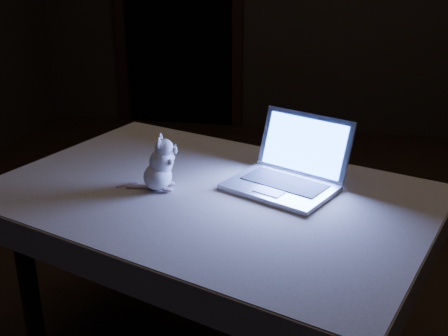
# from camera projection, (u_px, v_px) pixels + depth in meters

# --- Properties ---
(floor) EXTENTS (5.00, 5.00, 0.00)m
(floor) POSITION_uv_depth(u_px,v_px,m) (284.00, 310.00, 2.38)
(floor) COLOR black
(floor) RESTS_ON ground
(table) EXTENTS (1.50, 1.23, 0.69)m
(table) POSITION_uv_depth(u_px,v_px,m) (210.00, 283.00, 1.96)
(table) COLOR black
(table) RESTS_ON floor
(tablecloth) EXTENTS (1.55, 1.20, 0.10)m
(tablecloth) POSITION_uv_depth(u_px,v_px,m) (213.00, 200.00, 1.88)
(tablecloth) COLOR beige
(tablecloth) RESTS_ON table
(laptop) EXTENTS (0.43, 0.41, 0.23)m
(laptop) POSITION_uv_depth(u_px,v_px,m) (281.00, 158.00, 1.79)
(laptop) COLOR #B9B9BF
(laptop) RESTS_ON tablecloth
(plush_mouse) EXTENTS (0.15, 0.15, 0.18)m
(plush_mouse) POSITION_uv_depth(u_px,v_px,m) (157.00, 163.00, 1.81)
(plush_mouse) COLOR silver
(plush_mouse) RESTS_ON tablecloth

